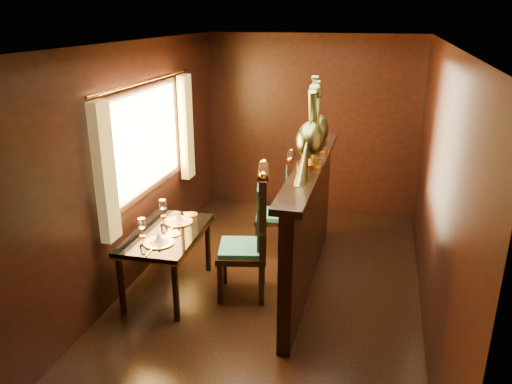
{
  "coord_description": "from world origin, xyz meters",
  "views": [
    {
      "loc": [
        0.98,
        -4.46,
        2.76
      ],
      "look_at": [
        -0.26,
        0.34,
        0.97
      ],
      "focal_mm": 35.0,
      "sensor_mm": 36.0,
      "label": 1
    }
  ],
  "objects_px": {
    "peacock_left": "(310,124)",
    "chair_right": "(283,201)",
    "chair_left": "(255,230)",
    "peacock_right": "(318,116)",
    "dining_table": "(166,238)"
  },
  "relations": [
    {
      "from": "dining_table",
      "to": "chair_left",
      "type": "relative_size",
      "value": 0.83
    },
    {
      "from": "chair_right",
      "to": "peacock_right",
      "type": "height_order",
      "value": "peacock_right"
    },
    {
      "from": "chair_left",
      "to": "chair_right",
      "type": "height_order",
      "value": "chair_left"
    },
    {
      "from": "chair_left",
      "to": "chair_right",
      "type": "relative_size",
      "value": 1.12
    },
    {
      "from": "chair_left",
      "to": "peacock_right",
      "type": "bearing_deg",
      "value": 44.48
    },
    {
      "from": "chair_right",
      "to": "peacock_left",
      "type": "distance_m",
      "value": 1.49
    },
    {
      "from": "chair_left",
      "to": "peacock_left",
      "type": "relative_size",
      "value": 1.66
    },
    {
      "from": "dining_table",
      "to": "chair_right",
      "type": "distance_m",
      "value": 1.56
    },
    {
      "from": "peacock_left",
      "to": "peacock_right",
      "type": "height_order",
      "value": "peacock_left"
    },
    {
      "from": "peacock_left",
      "to": "peacock_right",
      "type": "distance_m",
      "value": 0.55
    },
    {
      "from": "peacock_left",
      "to": "peacock_right",
      "type": "xyz_separation_m",
      "value": [
        0.0,
        0.55,
        -0.03
      ]
    },
    {
      "from": "dining_table",
      "to": "peacock_right",
      "type": "relative_size",
      "value": 1.5
    },
    {
      "from": "chair_right",
      "to": "peacock_left",
      "type": "height_order",
      "value": "peacock_left"
    },
    {
      "from": "peacock_left",
      "to": "chair_right",
      "type": "bearing_deg",
      "value": 115.21
    },
    {
      "from": "dining_table",
      "to": "peacock_left",
      "type": "bearing_deg",
      "value": 12.18
    }
  ]
}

